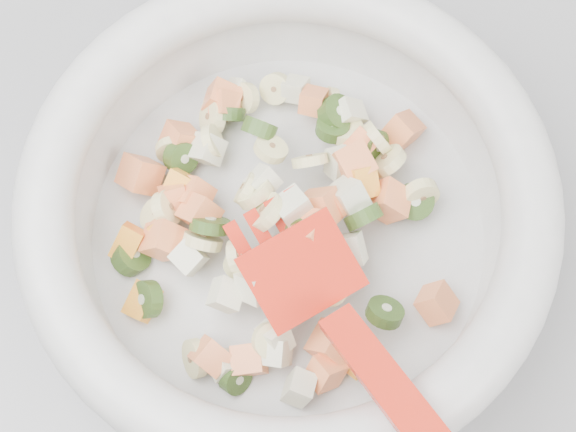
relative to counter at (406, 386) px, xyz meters
The scene contains 2 objects.
counter is the anchor object (origin of this frame).
mixing_bowl 0.52m from the counter, 156.07° to the right, with size 0.44×0.35×0.16m.
Camera 1 is at (-0.01, 1.22, 1.50)m, focal length 55.00 mm.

